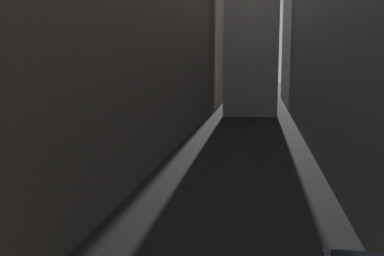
% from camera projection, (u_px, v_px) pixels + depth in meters
% --- Properties ---
extents(ground_plane, '(264.00, 264.00, 0.00)m').
position_uv_depth(ground_plane, '(243.00, 144.00, 38.71)').
color(ground_plane, black).
extents(building_block_left, '(10.84, 108.00, 21.46)m').
position_uv_depth(building_block_left, '(128.00, 23.00, 40.78)').
color(building_block_left, '#756B5B').
rests_on(building_block_left, ground).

